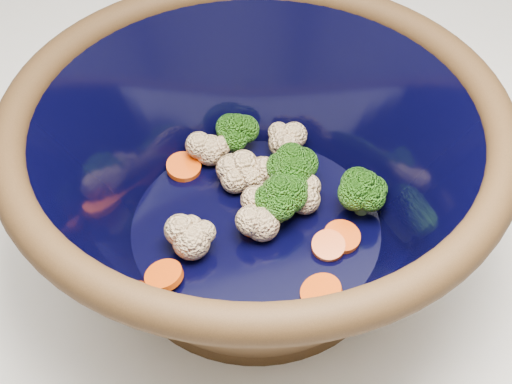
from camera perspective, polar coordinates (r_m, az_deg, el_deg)
The scene contains 2 objects.
mixing_bowl at distance 0.58m, azimuth -0.00°, elevation 1.14°, with size 0.49×0.49×0.17m.
vegetable_pile at distance 0.62m, azimuth 1.17°, elevation 0.77°, with size 0.22×0.22×0.05m.
Camera 1 is at (-0.15, -0.43, 1.40)m, focal length 50.00 mm.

